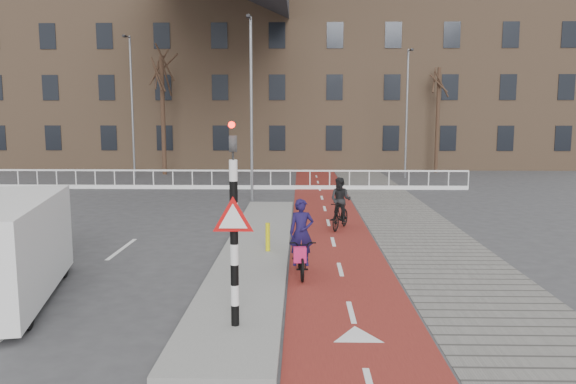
{
  "coord_description": "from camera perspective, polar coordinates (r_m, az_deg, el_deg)",
  "views": [
    {
      "loc": [
        0.53,
        -11.31,
        3.73
      ],
      "look_at": [
        0.16,
        5.0,
        1.5
      ],
      "focal_mm": 35.0,
      "sensor_mm": 36.0,
      "label": 1
    }
  ],
  "objects": [
    {
      "name": "ground",
      "position": [
        11.92,
        -1.32,
        -10.46
      ],
      "size": [
        120.0,
        120.0,
        0.0
      ],
      "primitive_type": "plane",
      "color": "#38383A",
      "rests_on": "ground"
    },
    {
      "name": "tree_mid",
      "position": [
        36.44,
        -12.58,
        7.56
      ],
      "size": [
        0.27,
        0.27,
        7.4
      ],
      "primitive_type": "cylinder",
      "color": "#321F16",
      "rests_on": "ground"
    },
    {
      "name": "sidewalk",
      "position": [
        21.96,
        11.18,
        -2.13
      ],
      "size": [
        3.0,
        60.0,
        0.01
      ],
      "primitive_type": "cube",
      "color": "slate",
      "rests_on": "ground"
    },
    {
      "name": "traffic_signal",
      "position": [
        9.52,
        -5.53,
        -2.8
      ],
      "size": [
        0.8,
        0.8,
        3.68
      ],
      "color": "black",
      "rests_on": "curb_island"
    },
    {
      "name": "cyclist_near",
      "position": [
        13.18,
        1.37,
        -5.91
      ],
      "size": [
        0.7,
        1.74,
        1.8
      ],
      "rotation": [
        0.0,
        0.0,
        0.06
      ],
      "color": "black",
      "rests_on": "bike_lane"
    },
    {
      "name": "streetlight_left",
      "position": [
        34.63,
        -15.54,
        8.2
      ],
      "size": [
        0.12,
        0.12,
        8.3
      ],
      "primitive_type": "cylinder",
      "color": "slate",
      "rests_on": "ground"
    },
    {
      "name": "streetlight_right",
      "position": [
        34.25,
        11.96,
        7.71
      ],
      "size": [
        0.12,
        0.12,
        7.56
      ],
      "primitive_type": "cylinder",
      "color": "slate",
      "rests_on": "ground"
    },
    {
      "name": "railing",
      "position": [
        29.05,
        -9.68,
        0.91
      ],
      "size": [
        28.0,
        0.1,
        0.99
      ],
      "color": "silver",
      "rests_on": "ground"
    },
    {
      "name": "townhouse_row",
      "position": [
        43.64,
        -3.43,
        13.14
      ],
      "size": [
        46.0,
        10.0,
        15.9
      ],
      "color": "#7F6047",
      "rests_on": "ground"
    },
    {
      "name": "tree_right",
      "position": [
        38.11,
        14.95,
        7.03
      ],
      "size": [
        0.23,
        0.23,
        6.79
      ],
      "primitive_type": "cylinder",
      "color": "#321F16",
      "rests_on": "ground"
    },
    {
      "name": "cyclist_far",
      "position": [
        18.49,
        5.35,
        -1.62
      ],
      "size": [
        0.99,
        1.61,
        1.71
      ],
      "rotation": [
        0.0,
        0.0,
        -0.38
      ],
      "color": "black",
      "rests_on": "bike_lane"
    },
    {
      "name": "bike_lane",
      "position": [
        21.65,
        3.86,
        -2.14
      ],
      "size": [
        2.5,
        60.0,
        0.01
      ],
      "primitive_type": "cube",
      "color": "maroon",
      "rests_on": "ground"
    },
    {
      "name": "bollard",
      "position": [
        15.07,
        -2.08,
        -4.59
      ],
      "size": [
        0.12,
        0.12,
        0.76
      ],
      "primitive_type": "cylinder",
      "color": "#D8D20C",
      "rests_on": "curb_island"
    },
    {
      "name": "curb_island",
      "position": [
        15.79,
        -3.21,
        -5.67
      ],
      "size": [
        1.8,
        16.0,
        0.12
      ],
      "primitive_type": "cube",
      "color": "gray",
      "rests_on": "ground"
    },
    {
      "name": "streetlight_near",
      "position": [
        24.63,
        -3.74,
        8.26
      ],
      "size": [
        0.12,
        0.12,
        7.88
      ],
      "primitive_type": "cylinder",
      "color": "slate",
      "rests_on": "ground"
    }
  ]
}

